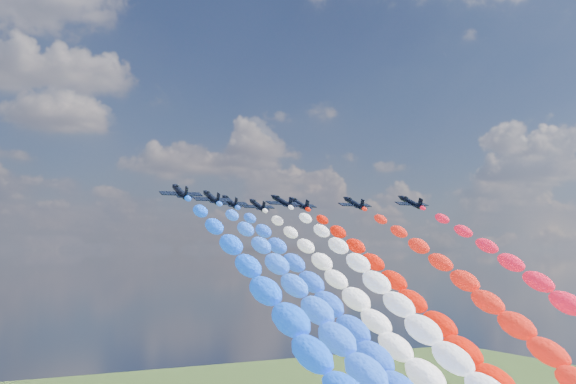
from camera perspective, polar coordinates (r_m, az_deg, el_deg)
jet_0 at (r=146.31m, az=-8.68°, el=0.02°), size 9.03×12.02×6.32m
trail_0 at (r=100.35m, az=0.99°, el=-13.14°), size 6.25×98.65×56.22m
jet_1 at (r=161.53m, az=-6.18°, el=-0.45°), size 8.80×11.85×6.32m
trail_1 at (r=116.37m, az=3.22°, el=-11.97°), size 6.25×98.65×56.22m
jet_2 at (r=174.83m, az=-4.70°, el=-0.79°), size 9.06×12.04×6.32m
trail_2 at (r=130.13m, az=4.25°, el=-11.19°), size 6.25×98.65×56.22m
jet_3 at (r=173.86m, az=-0.49°, el=-0.78°), size 9.32×12.22×6.32m
trail_3 at (r=131.30m, az=9.97°, el=-11.08°), size 6.25×98.65×56.22m
jet_4 at (r=187.98m, az=-2.48°, el=-1.07°), size 8.99×11.99×6.32m
trail_4 at (r=144.16m, az=6.34°, el=-10.54°), size 6.25×98.65×56.22m
jet_5 at (r=182.37m, az=0.90°, el=-0.96°), size 8.82×11.87×6.32m
trail_5 at (r=140.41m, az=11.13°, el=-10.64°), size 6.25×98.65×56.22m
jet_6 at (r=180.84m, az=5.35°, el=-0.91°), size 9.12×12.08×6.32m
trail_6 at (r=141.53m, az=16.97°, el=-10.48°), size 6.25×98.65×56.22m
jet_7 at (r=178.99m, az=9.86°, el=-0.82°), size 9.11×12.07×6.32m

